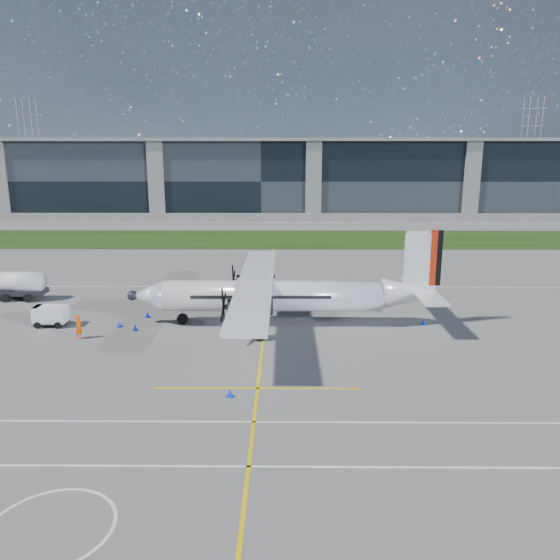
% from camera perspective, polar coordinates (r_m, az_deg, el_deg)
% --- Properties ---
extents(ground, '(400.00, 400.00, 0.00)m').
position_cam_1_polar(ground, '(76.52, -2.92, 3.34)').
color(ground, '#5C5A57').
rests_on(ground, ground).
extents(grass_strip, '(400.00, 18.00, 0.04)m').
position_cam_1_polar(grass_strip, '(84.39, -2.60, 4.31)').
color(grass_strip, '#1A310D').
rests_on(grass_strip, ground).
extents(terminal_building, '(120.00, 20.00, 15.00)m').
position_cam_1_polar(terminal_building, '(115.44, -1.79, 10.52)').
color(terminal_building, black).
rests_on(terminal_building, ground).
extents(tree_line, '(400.00, 6.00, 6.00)m').
position_cam_1_polar(tree_line, '(175.56, -1.00, 10.07)').
color(tree_line, black).
rests_on(tree_line, ground).
extents(pylon_west, '(9.00, 4.60, 30.00)m').
position_cam_1_polar(pylon_west, '(203.59, -24.68, 12.73)').
color(pylon_west, gray).
rests_on(pylon_west, ground).
extents(pylon_east, '(9.00, 4.60, 30.00)m').
position_cam_1_polar(pylon_east, '(201.91, 24.63, 12.74)').
color(pylon_east, gray).
rests_on(pylon_east, ground).
extents(yellow_taxiway_centerline, '(0.20, 70.00, 0.01)m').
position_cam_1_polar(yellow_taxiway_centerline, '(47.18, -1.41, -3.09)').
color(yellow_taxiway_centerline, yellow).
rests_on(yellow_taxiway_centerline, ground).
extents(white_lane_line, '(90.00, 0.15, 0.01)m').
position_cam_1_polar(white_lane_line, '(25.51, -10.41, -18.59)').
color(white_lane_line, white).
rests_on(white_lane_line, ground).
extents(turboprop_aircraft, '(24.15, 25.04, 7.51)m').
position_cam_1_polar(turboprop_aircraft, '(42.23, 0.45, 0.20)').
color(turboprop_aircraft, silver).
rests_on(turboprop_aircraft, ground).
extents(fuel_tanker_truck, '(6.93, 2.25, 2.60)m').
position_cam_1_polar(fuel_tanker_truck, '(56.09, -26.97, -0.53)').
color(fuel_tanker_truck, silver).
rests_on(fuel_tanker_truck, ground).
extents(baggage_tug, '(2.63, 1.58, 1.58)m').
position_cam_1_polar(baggage_tug, '(46.30, -22.82, -3.49)').
color(baggage_tug, white).
rests_on(baggage_tug, ground).
extents(ground_crew_person, '(0.77, 0.94, 2.04)m').
position_cam_1_polar(ground_crew_person, '(42.40, -20.29, -4.44)').
color(ground_crew_person, '#F25907').
rests_on(ground_crew_person, ground).
extents(safety_cone_stbdwing, '(0.36, 0.36, 0.50)m').
position_cam_1_polar(safety_cone_stbdwing, '(54.74, -2.22, -0.49)').
color(safety_cone_stbdwing, '#0C28D1').
rests_on(safety_cone_stbdwing, ground).
extents(safety_cone_nose_port, '(0.36, 0.36, 0.50)m').
position_cam_1_polar(safety_cone_nose_port, '(43.20, -14.91, -4.79)').
color(safety_cone_nose_port, '#0C28D1').
rests_on(safety_cone_nose_port, ground).
extents(safety_cone_portwing, '(0.36, 0.36, 0.50)m').
position_cam_1_polar(safety_cone_portwing, '(31.17, -5.26, -11.65)').
color(safety_cone_portwing, '#0C28D1').
rests_on(safety_cone_portwing, ground).
extents(safety_cone_tail, '(0.36, 0.36, 0.50)m').
position_cam_1_polar(safety_cone_tail, '(44.54, 14.80, -4.23)').
color(safety_cone_tail, '#0C28D1').
rests_on(safety_cone_tail, ground).
extents(safety_cone_nose_stbd, '(0.36, 0.36, 0.50)m').
position_cam_1_polar(safety_cone_nose_stbd, '(46.20, -13.71, -3.53)').
color(safety_cone_nose_stbd, '#0C28D1').
rests_on(safety_cone_nose_stbd, ground).
extents(safety_cone_fwd, '(0.36, 0.36, 0.50)m').
position_cam_1_polar(safety_cone_fwd, '(44.39, -16.46, -4.40)').
color(safety_cone_fwd, '#0C28D1').
rests_on(safety_cone_fwd, ground).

